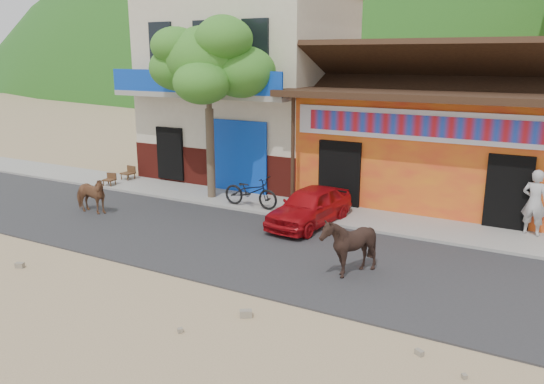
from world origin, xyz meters
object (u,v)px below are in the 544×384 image
at_px(red_car, 310,206).
at_px(cafe_chair_right, 109,174).
at_px(tree, 209,109).
at_px(cow_dark, 349,246).
at_px(scooter, 251,192).
at_px(cafe_chair_left, 127,167).
at_px(cow_tan, 90,195).
at_px(pedestrian, 535,202).

bearing_deg(red_car, cafe_chair_right, -177.20).
bearing_deg(cafe_chair_right, red_car, -14.25).
bearing_deg(tree, cow_dark, -31.14).
xyz_separation_m(tree, red_car, (4.16, -1.00, -2.52)).
relative_size(tree, scooter, 3.11).
bearing_deg(cafe_chair_left, cafe_chair_right, -78.76).
relative_size(tree, cow_tan, 4.39).
relative_size(tree, pedestrian, 3.33).
xyz_separation_m(cow_dark, cafe_chair_left, (-10.86, 4.49, -0.14)).
xyz_separation_m(cow_dark, cafe_chair_right, (-10.75, 3.40, -0.20)).
height_order(cow_tan, cafe_chair_left, cow_tan).
relative_size(cow_tan, red_car, 0.42).
xyz_separation_m(tree, cow_dark, (6.46, -3.90, -2.39)).
bearing_deg(tree, cafe_chair_right, -173.36).
xyz_separation_m(red_car, scooter, (-2.32, 0.55, 0.03)).
bearing_deg(red_car, tree, 172.68).
bearing_deg(cafe_chair_right, cow_tan, -65.15).
xyz_separation_m(pedestrian, cafe_chair_right, (-14.18, -1.40, -0.48)).
bearing_deg(tree, pedestrian, 5.20).
distance_m(red_car, scooter, 2.39).
height_order(cow_tan, cafe_chair_right, cow_tan).
relative_size(cow_dark, cafe_chair_left, 1.46).
bearing_deg(pedestrian, cow_dark, 68.64).
bearing_deg(tree, red_car, -13.50).
xyz_separation_m(scooter, pedestrian, (8.04, 1.35, 0.39)).
height_order(scooter, cafe_chair_right, scooter).
bearing_deg(cow_tan, cafe_chair_right, 33.62).
xyz_separation_m(red_car, cafe_chair_left, (-8.56, 1.59, -0.00)).
distance_m(tree, cafe_chair_right, 5.04).
xyz_separation_m(red_car, pedestrian, (5.72, 1.90, 0.42)).
bearing_deg(red_car, scooter, 172.80).
bearing_deg(cow_tan, cafe_chair_left, 26.35).
distance_m(pedestrian, cafe_chair_left, 14.30).
xyz_separation_m(cow_tan, cafe_chair_left, (-2.06, 3.80, -0.02)).
bearing_deg(tree, cow_tan, -126.02).
distance_m(pedestrian, cafe_chair_right, 14.26).
height_order(pedestrian, cafe_chair_left, pedestrian).
relative_size(cow_tan, cafe_chair_right, 1.63).
bearing_deg(cow_tan, tree, -38.11).
bearing_deg(cow_dark, tree, -140.60).
height_order(tree, cafe_chair_right, tree).
xyz_separation_m(cow_dark, red_car, (-2.29, 2.90, -0.13)).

